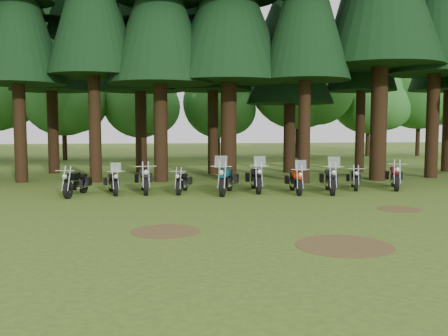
{
  "coord_description": "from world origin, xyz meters",
  "views": [
    {
      "loc": [
        -2.96,
        -14.62,
        2.71
      ],
      "look_at": [
        -0.68,
        5.0,
        1.0
      ],
      "focal_mm": 40.0,
      "sensor_mm": 36.0,
      "label": 1
    }
  ],
  "objects_px": {
    "motorcycle_0": "(76,184)",
    "motorcycle_2": "(144,180)",
    "motorcycle_9": "(395,177)",
    "motorcycle_4": "(226,180)",
    "motorcycle_1": "(113,183)",
    "motorcycle_8": "(354,179)",
    "motorcycle_3": "(182,183)",
    "motorcycle_5": "(256,179)",
    "motorcycle_6": "(296,181)",
    "motorcycle_7": "(330,180)"
  },
  "relations": [
    {
      "from": "motorcycle_8",
      "to": "motorcycle_9",
      "type": "relative_size",
      "value": 0.85
    },
    {
      "from": "motorcycle_9",
      "to": "motorcycle_4",
      "type": "bearing_deg",
      "value": -153.67
    },
    {
      "from": "motorcycle_1",
      "to": "motorcycle_6",
      "type": "height_order",
      "value": "motorcycle_6"
    },
    {
      "from": "motorcycle_0",
      "to": "motorcycle_9",
      "type": "bearing_deg",
      "value": 14.35
    },
    {
      "from": "motorcycle_3",
      "to": "motorcycle_7",
      "type": "bearing_deg",
      "value": 6.05
    },
    {
      "from": "motorcycle_4",
      "to": "motorcycle_6",
      "type": "bearing_deg",
      "value": 13.31
    },
    {
      "from": "motorcycle_7",
      "to": "motorcycle_1",
      "type": "bearing_deg",
      "value": -172.28
    },
    {
      "from": "motorcycle_0",
      "to": "motorcycle_2",
      "type": "bearing_deg",
      "value": 25.04
    },
    {
      "from": "motorcycle_5",
      "to": "motorcycle_1",
      "type": "bearing_deg",
      "value": -176.6
    },
    {
      "from": "motorcycle_6",
      "to": "motorcycle_9",
      "type": "height_order",
      "value": "motorcycle_6"
    },
    {
      "from": "motorcycle_3",
      "to": "motorcycle_4",
      "type": "relative_size",
      "value": 0.79
    },
    {
      "from": "motorcycle_8",
      "to": "motorcycle_9",
      "type": "bearing_deg",
      "value": 12.72
    },
    {
      "from": "motorcycle_7",
      "to": "motorcycle_2",
      "type": "bearing_deg",
      "value": -174.75
    },
    {
      "from": "motorcycle_1",
      "to": "motorcycle_4",
      "type": "bearing_deg",
      "value": -19.09
    },
    {
      "from": "motorcycle_1",
      "to": "motorcycle_3",
      "type": "bearing_deg",
      "value": -13.73
    },
    {
      "from": "motorcycle_2",
      "to": "motorcycle_9",
      "type": "distance_m",
      "value": 10.53
    },
    {
      "from": "motorcycle_0",
      "to": "motorcycle_1",
      "type": "relative_size",
      "value": 1.06
    },
    {
      "from": "motorcycle_3",
      "to": "motorcycle_8",
      "type": "height_order",
      "value": "motorcycle_3"
    },
    {
      "from": "motorcycle_5",
      "to": "motorcycle_8",
      "type": "height_order",
      "value": "motorcycle_5"
    },
    {
      "from": "motorcycle_2",
      "to": "motorcycle_1",
      "type": "bearing_deg",
      "value": -175.44
    },
    {
      "from": "motorcycle_1",
      "to": "motorcycle_2",
      "type": "height_order",
      "value": "motorcycle_1"
    },
    {
      "from": "motorcycle_3",
      "to": "motorcycle_9",
      "type": "bearing_deg",
      "value": 13.79
    },
    {
      "from": "motorcycle_1",
      "to": "motorcycle_9",
      "type": "height_order",
      "value": "motorcycle_1"
    },
    {
      "from": "motorcycle_9",
      "to": "motorcycle_2",
      "type": "bearing_deg",
      "value": -159.2
    },
    {
      "from": "motorcycle_1",
      "to": "motorcycle_2",
      "type": "bearing_deg",
      "value": -2.27
    },
    {
      "from": "motorcycle_3",
      "to": "motorcycle_9",
      "type": "distance_m",
      "value": 9.03
    },
    {
      "from": "motorcycle_3",
      "to": "motorcycle_8",
      "type": "bearing_deg",
      "value": 15.07
    },
    {
      "from": "motorcycle_0",
      "to": "motorcycle_1",
      "type": "height_order",
      "value": "motorcycle_1"
    },
    {
      "from": "motorcycle_0",
      "to": "motorcycle_7",
      "type": "height_order",
      "value": "motorcycle_7"
    },
    {
      "from": "motorcycle_3",
      "to": "motorcycle_9",
      "type": "xyz_separation_m",
      "value": [
        9.03,
        0.23,
        0.08
      ]
    },
    {
      "from": "motorcycle_3",
      "to": "motorcycle_6",
      "type": "relative_size",
      "value": 0.89
    },
    {
      "from": "motorcycle_4",
      "to": "motorcycle_7",
      "type": "relative_size",
      "value": 1.02
    },
    {
      "from": "motorcycle_9",
      "to": "motorcycle_1",
      "type": "bearing_deg",
      "value": -158.09
    },
    {
      "from": "motorcycle_3",
      "to": "motorcycle_8",
      "type": "xyz_separation_m",
      "value": [
        7.29,
        0.35,
        -0.0
      ]
    },
    {
      "from": "motorcycle_7",
      "to": "motorcycle_8",
      "type": "height_order",
      "value": "motorcycle_7"
    },
    {
      "from": "motorcycle_1",
      "to": "motorcycle_6",
      "type": "xyz_separation_m",
      "value": [
        7.21,
        -0.65,
        0.03
      ]
    },
    {
      "from": "motorcycle_0",
      "to": "motorcycle_3",
      "type": "relative_size",
      "value": 1.11
    },
    {
      "from": "motorcycle_0",
      "to": "motorcycle_7",
      "type": "distance_m",
      "value": 9.97
    },
    {
      "from": "motorcycle_2",
      "to": "motorcycle_8",
      "type": "bearing_deg",
      "value": -5.37
    },
    {
      "from": "motorcycle_6",
      "to": "motorcycle_3",
      "type": "bearing_deg",
      "value": 177.12
    },
    {
      "from": "motorcycle_3",
      "to": "motorcycle_7",
      "type": "height_order",
      "value": "motorcycle_7"
    },
    {
      "from": "motorcycle_1",
      "to": "motorcycle_3",
      "type": "distance_m",
      "value": 2.72
    },
    {
      "from": "motorcycle_3",
      "to": "motorcycle_2",
      "type": "bearing_deg",
      "value": -177.98
    },
    {
      "from": "motorcycle_0",
      "to": "motorcycle_3",
      "type": "height_order",
      "value": "motorcycle_0"
    },
    {
      "from": "motorcycle_8",
      "to": "motorcycle_1",
      "type": "bearing_deg",
      "value": -161.66
    },
    {
      "from": "motorcycle_3",
      "to": "motorcycle_6",
      "type": "height_order",
      "value": "motorcycle_6"
    },
    {
      "from": "motorcycle_4",
      "to": "motorcycle_8",
      "type": "distance_m",
      "value": 5.63
    },
    {
      "from": "motorcycle_0",
      "to": "motorcycle_2",
      "type": "distance_m",
      "value": 2.64
    },
    {
      "from": "motorcycle_3",
      "to": "motorcycle_0",
      "type": "bearing_deg",
      "value": -163.09
    },
    {
      "from": "motorcycle_3",
      "to": "motorcycle_4",
      "type": "distance_m",
      "value": 1.78
    }
  ]
}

